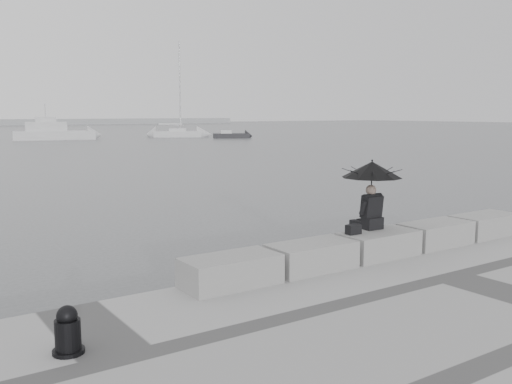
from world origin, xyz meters
TOP-DOWN VIEW (x-y plane):
  - ground at (0.00, 0.00)m, footprint 360.00×360.00m
  - stone_block_far_left at (-3.40, -0.45)m, footprint 1.60×0.80m
  - stone_block_left at (-1.70, -0.45)m, footprint 1.60×0.80m
  - stone_block_centre at (0.00, -0.45)m, footprint 1.60×0.80m
  - stone_block_right at (1.70, -0.45)m, footprint 1.60×0.80m
  - stone_block_far_right at (3.40, -0.45)m, footprint 1.60×0.80m
  - seated_person at (0.07, -0.15)m, footprint 1.20×1.20m
  - bag at (-0.57, -0.33)m, footprint 0.29×0.17m
  - mooring_bollard at (-6.35, -1.64)m, footprint 0.37×0.37m
  - sailboat_right at (27.05, 63.08)m, footprint 6.80×5.22m
  - motor_cruiser at (10.82, 64.24)m, footprint 9.90×4.57m
  - small_motorboat at (31.68, 56.55)m, footprint 4.96×3.49m

SIDE VIEW (x-z plane):
  - ground at x=0.00m, z-range 0.00..0.00m
  - small_motorboat at x=31.68m, z-range -0.23..0.87m
  - sailboat_right at x=27.05m, z-range -5.91..6.99m
  - mooring_bollard at x=-6.35m, z-range 0.45..1.04m
  - stone_block_far_left at x=-3.40m, z-range 0.50..1.00m
  - stone_block_left at x=-1.70m, z-range 0.50..1.00m
  - stone_block_centre at x=0.00m, z-range 0.50..1.00m
  - stone_block_right at x=1.70m, z-range 0.50..1.00m
  - stone_block_far_right at x=3.40m, z-range 0.50..1.00m
  - motor_cruiser at x=10.82m, z-range -1.36..3.14m
  - bag at x=-0.57m, z-range 1.00..1.19m
  - seated_person at x=0.07m, z-range 1.32..2.71m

